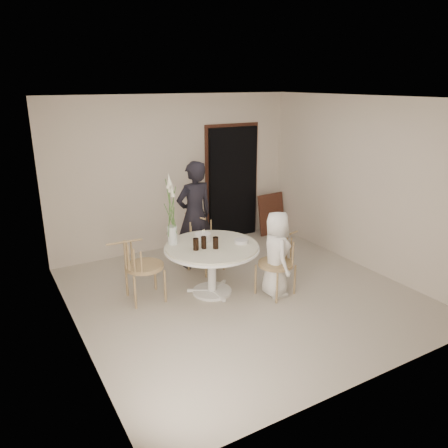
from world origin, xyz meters
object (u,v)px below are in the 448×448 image
flower_vase (172,215)px  chair_right (281,256)px  boy (276,254)px  chair_left (135,261)px  birthday_cake (203,237)px  table (212,253)px  girl (195,215)px  chair_far (200,235)px

flower_vase → chair_right: bearing=-29.8°
boy → flower_vase: bearing=72.5°
boy → flower_vase: (-1.21, 0.79, 0.54)m
flower_vase → boy: bearing=-33.0°
chair_left → birthday_cake: (0.99, -0.08, 0.20)m
table → girl: 1.04m
girl → boy: (0.54, -1.46, -0.26)m
chair_right → birthday_cake: 1.15m
chair_left → boy: boy is taller
flower_vase → chair_left: bearing=-178.5°
girl → flower_vase: (-0.68, -0.67, 0.28)m
chair_far → birthday_cake: (-0.29, -0.64, 0.22)m
table → chair_left: chair_left is taller
chair_left → birthday_cake: size_ratio=3.95×
chair_right → chair_left: (-1.89, 0.75, 0.04)m
chair_left → flower_vase: 0.80m
boy → birthday_cake: (-0.79, 0.70, 0.17)m
chair_left → birthday_cake: bearing=-91.9°
chair_far → birthday_cake: birthday_cake is taller
chair_left → boy: size_ratio=0.74×
chair_right → chair_far: bearing=-168.7°
birthday_cake → boy: bearing=-41.5°
chair_far → birthday_cake: bearing=-130.9°
flower_vase → chair_far: bearing=37.8°
chair_far → chair_right: 1.45m
table → boy: bearing=-32.0°
table → flower_vase: (-0.45, 0.31, 0.54)m
table → birthday_cake: 0.28m
chair_right → boy: (-0.11, -0.03, 0.06)m
chair_far → boy: boy is taller
chair_left → girl: girl is taller
boy → flower_vase: 1.55m
table → chair_left: 1.06m
girl → chair_far: bearing=101.4°
girl → birthday_cake: bearing=66.6°
chair_far → chair_left: (-1.28, -0.57, 0.02)m
birthday_cake → flower_vase: 0.57m
boy → chair_left: bearing=81.9°
chair_far → girl: girl is taller
girl → boy: 1.58m
birthday_cake → flower_vase: bearing=167.9°
girl → boy: bearing=104.9°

